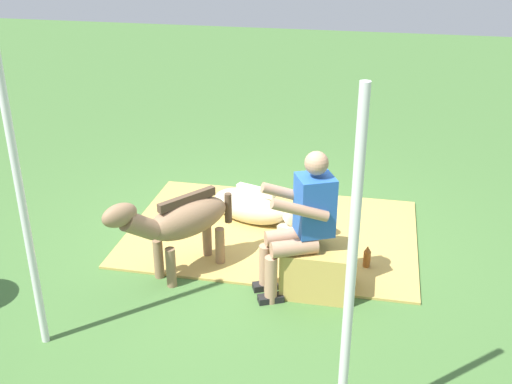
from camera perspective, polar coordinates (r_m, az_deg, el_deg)
name	(u,v)px	position (r m, az deg, el deg)	size (l,w,h in m)	color
ground_plane	(253,245)	(6.34, -0.28, -4.90)	(24.00, 24.00, 0.00)	#426B33
hay_patch	(272,232)	(6.56, 1.48, -3.69)	(2.97, 2.04, 0.02)	tan
hay_bale	(318,269)	(5.57, 5.64, -6.99)	(0.61, 0.47, 0.44)	tan
person_seated	(302,219)	(5.29, 4.18, -2.46)	(0.72, 0.58, 1.32)	tan
pony_standing	(180,221)	(5.65, -6.96, -2.68)	(0.95, 1.15, 0.91)	#8C6B4C
pony_lying	(258,207)	(6.68, 0.14, -1.41)	(1.35, 0.69, 0.42)	beige
soda_bottle	(367,258)	(6.00, 10.10, -5.93)	(0.07, 0.07, 0.24)	brown
tent_pole_left	(350,282)	(3.65, 8.61, -8.15)	(0.06, 0.06, 2.35)	silver
tent_pole_right	(23,208)	(4.75, -20.52, -1.34)	(0.06, 0.06, 2.35)	silver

